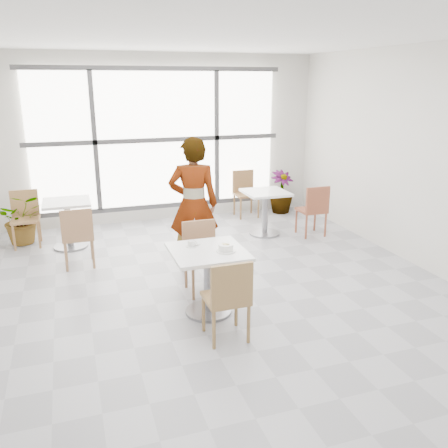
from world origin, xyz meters
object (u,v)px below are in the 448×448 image
object	(u,v)px
oatmeal_bowl	(226,248)
bg_chair_left_near	(78,233)
chair_far	(201,252)
bg_chair_left_far	(25,214)
bg_table_right	(265,207)
bg_table_left	(68,217)
chair_near	(228,295)
plant_left	(23,219)
bg_chair_right_near	(314,207)
main_table	(208,269)
bg_chair_right_far	(245,190)
plant_right	(281,192)
person	(193,205)
coffee_cup	(192,244)

from	to	relation	value
oatmeal_bowl	bg_chair_left_near	size ratio (longest dim) A/B	0.24
chair_far	bg_chair_left_far	distance (m)	3.32
bg_table_right	bg_table_left	bearing A→B (deg)	173.45
chair_near	oatmeal_bowl	bearing A→B (deg)	-106.32
oatmeal_bowl	plant_left	bearing A→B (deg)	124.65
bg_chair_right_near	plant_left	world-z (taller)	bg_chair_right_near
main_table	bg_chair_left_near	bearing A→B (deg)	125.44
bg_chair_right_far	plant_right	bearing A→B (deg)	-2.71
person	bg_table_left	world-z (taller)	person
chair_far	person	distance (m)	0.83
bg_chair_left_far	chair_near	bearing A→B (deg)	-61.16
coffee_cup	bg_table_left	size ratio (longest dim) A/B	0.21
chair_far	person	bearing A→B (deg)	82.26
main_table	oatmeal_bowl	bearing A→B (deg)	-30.76
bg_chair_right_far	bg_chair_left_far	bearing A→B (deg)	-172.89
main_table	bg_chair_right_near	world-z (taller)	bg_chair_right_near
bg_table_right	bg_chair_left_near	size ratio (longest dim) A/B	0.86
chair_near	plant_left	distance (m)	4.42
chair_near	plant_right	distance (m)	4.95
bg_table_left	bg_chair_left_far	distance (m)	0.73
oatmeal_bowl	bg_table_right	size ratio (longest dim) A/B	0.28
coffee_cup	bg_chair_right_near	distance (m)	3.21
bg_table_left	bg_chair_right_near	xyz separation A→B (m)	(3.89, -0.72, 0.01)
plant_left	bg_chair_left_near	bearing A→B (deg)	-59.51
plant_left	bg_chair_right_far	bearing A→B (deg)	5.84
bg_chair_left_near	plant_left	world-z (taller)	bg_chair_left_near
bg_table_left	plant_right	world-z (taller)	plant_right
main_table	bg_chair_left_near	xyz separation A→B (m)	(-1.32, 1.86, -0.02)
person	bg_table_right	size ratio (longest dim) A/B	2.44
bg_table_right	plant_right	world-z (taller)	plant_right
bg_table_left	bg_chair_left_far	xyz separation A→B (m)	(-0.64, 0.36, 0.01)
bg_chair_left_near	oatmeal_bowl	bearing A→B (deg)	127.33
bg_table_left	bg_chair_right_near	distance (m)	3.96
person	bg_chair_left_near	world-z (taller)	person
bg_chair_right_far	bg_table_left	bearing A→B (deg)	-165.41
chair_near	bg_table_right	bearing A→B (deg)	-119.29
chair_near	chair_far	xyz separation A→B (m)	(0.09, 1.27, 0.00)
bg_chair_right_far	bg_chair_left_near	bearing A→B (deg)	-150.65
main_table	coffee_cup	bearing A→B (deg)	128.20
bg_chair_left_far	bg_chair_right_far	distance (m)	3.93
person	bg_chair_right_far	xyz separation A→B (m)	(1.63, 2.29, -0.41)
bg_table_right	plant_left	size ratio (longest dim) A/B	0.92
bg_chair_right_near	plant_right	world-z (taller)	bg_chair_right_near
chair_far	main_table	bearing A→B (deg)	-99.31
chair_near	bg_table_right	world-z (taller)	chair_near
bg_chair_right_far	plant_right	world-z (taller)	bg_chair_right_far
person	bg_table_right	distance (m)	1.92
chair_far	bg_chair_left_near	bearing A→B (deg)	139.14
chair_near	person	size ratio (longest dim) A/B	0.48
bg_chair_left_near	person	bearing A→B (deg)	161.10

